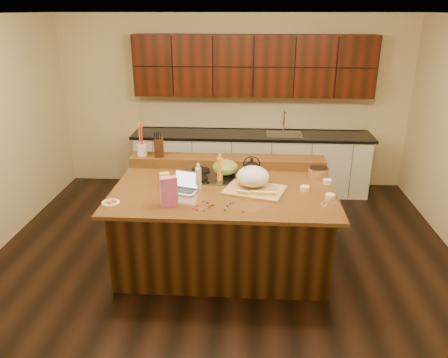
{
  "coord_description": "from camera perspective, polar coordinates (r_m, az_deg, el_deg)",
  "views": [
    {
      "loc": [
        0.28,
        -4.41,
        2.74
      ],
      "look_at": [
        0.0,
        0.05,
        1.0
      ],
      "focal_mm": 35.0,
      "sensor_mm": 36.0,
      "label": 1
    }
  ],
  "objects": [
    {
      "name": "room",
      "position": [
        4.63,
        -0.04,
        3.81
      ],
      "size": [
        5.52,
        5.02,
        2.72
      ],
      "color": "black",
      "rests_on": "ground"
    },
    {
      "name": "island",
      "position": [
        4.97,
        -0.04,
        -5.98
      ],
      "size": [
        2.4,
        1.6,
        0.92
      ],
      "color": "black",
      "rests_on": "ground"
    },
    {
      "name": "back_ledge",
      "position": [
        5.41,
        0.43,
        2.3
      ],
      "size": [
        2.4,
        0.3,
        0.12
      ],
      "primitive_type": "cube",
      "color": "black",
      "rests_on": "island"
    },
    {
      "name": "cooktop",
      "position": [
        5.05,
        0.18,
        0.35
      ],
      "size": [
        0.92,
        0.52,
        0.05
      ],
      "color": "gray",
      "rests_on": "island"
    },
    {
      "name": "back_counter",
      "position": [
        6.86,
        3.67,
        6.4
      ],
      "size": [
        3.7,
        0.66,
        2.4
      ],
      "color": "silver",
      "rests_on": "ground"
    },
    {
      "name": "kettle",
      "position": [
        4.87,
        3.61,
        1.14
      ],
      "size": [
        0.24,
        0.24,
        0.2
      ],
      "primitive_type": "ellipsoid",
      "rotation": [
        0.0,
        0.0,
        -0.1
      ],
      "color": "black",
      "rests_on": "cooktop"
    },
    {
      "name": "green_bowl",
      "position": [
        5.01,
        0.18,
        1.53
      ],
      "size": [
        0.33,
        0.33,
        0.16
      ],
      "primitive_type": "ellipsoid",
      "rotation": [
        0.0,
        0.0,
        0.12
      ],
      "color": "olive",
      "rests_on": "cooktop"
    },
    {
      "name": "laptop",
      "position": [
        4.7,
        -5.13,
        -0.89
      ],
      "size": [
        0.35,
        0.31,
        0.2
      ],
      "rotation": [
        0.0,
        0.0,
        -0.31
      ],
      "color": "#B7B7BC",
      "rests_on": "island"
    },
    {
      "name": "oil_bottle",
      "position": [
        4.91,
        -0.54,
        1.23
      ],
      "size": [
        0.08,
        0.08,
        0.27
      ],
      "primitive_type": "cylinder",
      "rotation": [
        0.0,
        0.0,
        -0.08
      ],
      "color": "gold",
      "rests_on": "island"
    },
    {
      "name": "vinegar_bottle",
      "position": [
        4.67,
        -3.37,
        -0.02
      ],
      "size": [
        0.08,
        0.08,
        0.25
      ],
      "primitive_type": "cylinder",
      "rotation": [
        0.0,
        0.0,
        -0.21
      ],
      "color": "silver",
      "rests_on": "island"
    },
    {
      "name": "wooden_tray",
      "position": [
        4.7,
        3.83,
        -0.08
      ],
      "size": [
        0.72,
        0.61,
        0.25
      ],
      "rotation": [
        0.0,
        0.0,
        -0.3
      ],
      "color": "tan",
      "rests_on": "island"
    },
    {
      "name": "ramekin_a",
      "position": [
        4.77,
        10.5,
        -1.2
      ],
      "size": [
        0.13,
        0.13,
        0.04
      ],
      "primitive_type": "cylinder",
      "rotation": [
        0.0,
        0.0,
        -0.34
      ],
      "color": "white",
      "rests_on": "island"
    },
    {
      "name": "ramekin_b",
      "position": [
        4.63,
        13.7,
        -2.21
      ],
      "size": [
        0.11,
        0.11,
        0.04
      ],
      "primitive_type": "cylinder",
      "rotation": [
        0.0,
        0.0,
        -0.09
      ],
      "color": "white",
      "rests_on": "island"
    },
    {
      "name": "ramekin_c",
      "position": [
        5.01,
        13.34,
        -0.32
      ],
      "size": [
        0.1,
        0.1,
        0.04
      ],
      "primitive_type": "cylinder",
      "rotation": [
        0.0,
        0.0,
        -0.04
      ],
      "color": "white",
      "rests_on": "island"
    },
    {
      "name": "strainer_bowl",
      "position": [
        5.19,
        12.24,
        0.79
      ],
      "size": [
        0.31,
        0.31,
        0.09
      ],
      "primitive_type": "cylinder",
      "rotation": [
        0.0,
        0.0,
        -0.4
      ],
      "color": "#996B3F",
      "rests_on": "island"
    },
    {
      "name": "kitchen_timer",
      "position": [
        4.49,
        13.0,
        -2.72
      ],
      "size": [
        0.1,
        0.1,
        0.07
      ],
      "primitive_type": "cone",
      "rotation": [
        0.0,
        0.0,
        0.38
      ],
      "color": "silver",
      "rests_on": "island"
    },
    {
      "name": "pink_bag",
      "position": [
        4.32,
        -7.21,
        -1.63
      ],
      "size": [
        0.18,
        0.14,
        0.3
      ],
      "primitive_type": "cube",
      "rotation": [
        0.0,
        0.0,
        0.38
      ],
      "color": "#D564AC",
      "rests_on": "island"
    },
    {
      "name": "candy_plate",
      "position": [
        4.54,
        -14.58,
        -3.0
      ],
      "size": [
        0.23,
        0.23,
        0.01
      ],
      "primitive_type": "cylinder",
      "rotation": [
        0.0,
        0.0,
        -0.36
      ],
      "color": "white",
      "rests_on": "island"
    },
    {
      "name": "package_box",
      "position": [
        4.86,
        -7.76,
        -0.01
      ],
      "size": [
        0.12,
        0.11,
        0.15
      ],
      "primitive_type": "cube",
      "rotation": [
        0.0,
        0.0,
        0.39
      ],
      "color": "#EAE352",
      "rests_on": "island"
    },
    {
      "name": "utensil_crock",
      "position": [
        5.53,
        -10.65,
        3.76
      ],
      "size": [
        0.16,
        0.16,
        0.14
      ],
      "primitive_type": "cylinder",
      "rotation": [
        0.0,
        0.0,
        0.43
      ],
      "color": "white",
      "rests_on": "back_ledge"
    },
    {
      "name": "knife_block",
      "position": [
        5.47,
        -8.5,
        4.16
      ],
      "size": [
        0.14,
        0.2,
        0.22
      ],
      "primitive_type": "cube",
      "rotation": [
        0.0,
        0.0,
        0.18
      ],
      "color": "black",
      "rests_on": "back_ledge"
    },
    {
      "name": "gumdrop_0",
      "position": [
        4.25,
        -3.56,
        -3.98
      ],
      "size": [
        0.02,
        0.02,
        0.02
      ],
      "primitive_type": "ellipsoid",
      "color": "red",
      "rests_on": "island"
    },
    {
      "name": "gumdrop_1",
      "position": [
        4.43,
        -2.77,
        -2.87
      ],
      "size": [
        0.02,
        0.02,
        0.02
      ],
      "primitive_type": "ellipsoid",
      "color": "#198C26",
      "rests_on": "island"
    },
    {
      "name": "gumdrop_2",
      "position": [
        4.34,
        -1.44,
        -3.39
      ],
      "size": [
        0.02,
        0.02,
        0.02
      ],
      "primitive_type": "ellipsoid",
      "color": "red",
      "rests_on": "island"
    },
    {
      "name": "gumdrop_3",
      "position": [
        4.32,
        0.43,
        -3.52
      ],
      "size": [
        0.02,
        0.02,
        0.02
      ],
      "primitive_type": "ellipsoid",
      "color": "#198C26",
      "rests_on": "island"
    },
    {
      "name": "gumdrop_4",
      "position": [
        4.33,
        -3.49,
        -3.44
      ],
      "size": [
        0.02,
        0.02,
        0.02
      ],
      "primitive_type": "ellipsoid",
      "color": "red",
      "rests_on": "island"
    },
    {
      "name": "gumdrop_5",
      "position": [
        4.22,
        -2.67,
        -4.13
      ],
      "size": [
        0.02,
        0.02,
        0.02
      ],
      "primitive_type": "ellipsoid",
      "color": "#198C26",
      "rests_on": "island"
    },
    {
      "name": "gumdrop_6",
      "position": [
        4.2,
        2.55,
        -4.27
      ],
      "size": [
        0.02,
        0.02,
        0.02
      ],
      "primitive_type": "ellipsoid",
      "color": "red",
      "rests_on": "island"
    },
    {
      "name": "gumdrop_7",
      "position": [
        4.3,
        -1.92,
        -3.64
      ],
      "size": [
        0.02,
        0.02,
        0.02
      ],
      "primitive_type": "ellipsoid",
      "color": "#198C26",
      "rests_on": "island"
    },
    {
      "name": "gumdrop_8",
      "position": [
        4.39,
        -2.16,
        -3.09
      ],
      "size": [
        0.02,
        0.02,
        0.02
      ],
      "primitive_type": "ellipsoid",
      "color": "red",
      "rests_on": "island"
    },
    {
      "name": "gumdrop_9",
      "position": [
        4.23,
        0.09,
        -4.06
      ],
      "size": [
        0.02,
        0.02,
        0.02
      ],
      "primitive_type": "ellipsoid",
      "color": "#198C26",
      "rests_on": "island"
    },
    {
      "name": "gumdrop_10",
      "position": [
        4.37,
        0.81,
        -3.2
      ],
      "size": [
        0.02,
        0.02,
        0.02
      ],
      "primitive_type": "ellipsoid",
      "color": "red",
      "rests_on": "island"
    },
    {
      "name": "gumdrop_11",
      "position": [
        4.4,
        1.17,
        -3.05
      ],
      "size": [
        0.02,
        0.02,
        0.02
      ],
      "primitive_type": "ellipsoid",
      "color": "#198C26",
      "rests_on": "island"
    },
    {
      "name": "gumdrop_12",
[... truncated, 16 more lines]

